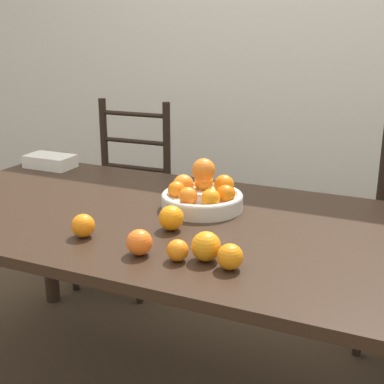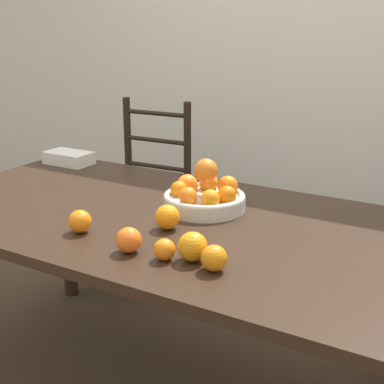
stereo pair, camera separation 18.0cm
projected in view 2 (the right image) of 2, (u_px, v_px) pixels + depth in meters
wall_back at (320, 34)px, 2.90m from camera, size 8.00×0.06×2.60m
dining_table at (172, 238)px, 1.85m from camera, size 1.94×0.97×0.73m
fruit_bowl at (205, 194)px, 1.89m from camera, size 0.29×0.29×0.18m
orange_loose_0 at (129, 240)px, 1.53m from camera, size 0.08×0.08×0.08m
orange_loose_1 at (80, 221)px, 1.68m from camera, size 0.07×0.07×0.07m
orange_loose_2 at (164, 249)px, 1.49m from camera, size 0.06×0.06×0.06m
orange_loose_3 at (193, 247)px, 1.48m from camera, size 0.08×0.08×0.08m
orange_loose_4 at (167, 217)px, 1.71m from camera, size 0.08×0.08×0.08m
orange_loose_5 at (214, 258)px, 1.42m from camera, size 0.07×0.07×0.07m
chair_left at (145, 198)px, 2.88m from camera, size 0.44×0.42×0.97m
book_stack at (69, 158)px, 2.50m from camera, size 0.22×0.13×0.06m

